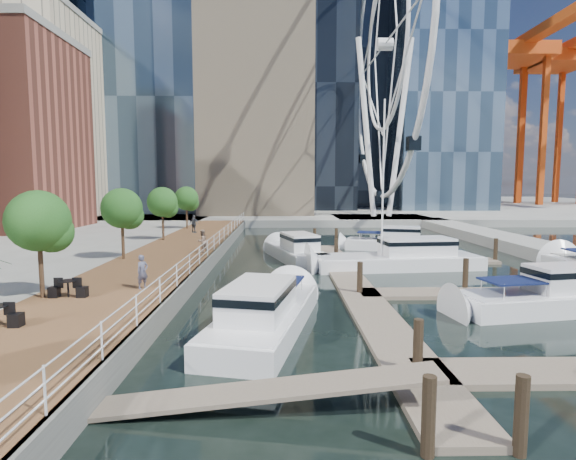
% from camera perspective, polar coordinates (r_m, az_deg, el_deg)
% --- Properties ---
extents(ground, '(520.00, 520.00, 0.00)m').
position_cam_1_polar(ground, '(16.21, 3.32, -15.31)').
color(ground, black).
rests_on(ground, ground).
extents(boardwalk, '(6.00, 60.00, 1.00)m').
position_cam_1_polar(boardwalk, '(31.53, -15.39, -4.13)').
color(boardwalk, brown).
rests_on(boardwalk, ground).
extents(seawall, '(0.25, 60.00, 1.00)m').
position_cam_1_polar(seawall, '(30.93, -9.98, -4.20)').
color(seawall, '#595954').
rests_on(seawall, ground).
extents(land_far, '(200.00, 114.00, 1.00)m').
position_cam_1_polar(land_far, '(117.20, -0.40, 3.23)').
color(land_far, gray).
rests_on(land_far, ground).
extents(breakwater, '(4.00, 60.00, 1.00)m').
position_cam_1_polar(breakwater, '(41.31, 29.89, -2.38)').
color(breakwater, gray).
rests_on(breakwater, ground).
extents(pier, '(14.00, 12.00, 1.00)m').
position_cam_1_polar(pier, '(68.97, 11.74, 1.27)').
color(pier, gray).
rests_on(pier, ground).
extents(railing, '(0.10, 60.00, 1.05)m').
position_cam_1_polar(railing, '(30.78, -10.20, -2.32)').
color(railing, white).
rests_on(railing, boardwalk).
extents(floating_docks, '(16.00, 34.00, 2.60)m').
position_cam_1_polar(floating_docks, '(27.20, 18.76, -5.82)').
color(floating_docks, '#6D6051').
rests_on(floating_docks, ground).
extents(ferris_wheel, '(5.80, 45.60, 47.80)m').
position_cam_1_polar(ferris_wheel, '(71.63, 12.19, 21.99)').
color(ferris_wheel, white).
rests_on(ferris_wheel, ground).
extents(port_cranes, '(40.00, 52.00, 38.00)m').
position_cam_1_polar(port_cranes, '(131.15, 31.36, 11.20)').
color(port_cranes, '#D84C14').
rests_on(port_cranes, ground).
extents(street_trees, '(2.60, 42.60, 4.60)m').
position_cam_1_polar(street_trees, '(30.86, -20.36, 2.59)').
color(street_trees, '#3F2B1C').
rests_on(street_trees, ground).
extents(yacht_foreground, '(9.63, 4.07, 2.15)m').
position_cam_1_polar(yacht_foreground, '(24.08, 30.07, -9.01)').
color(yacht_foreground, silver).
rests_on(yacht_foreground, ground).
extents(pedestrian_near, '(0.66, 0.69, 1.59)m').
position_cam_1_polar(pedestrian_near, '(21.97, -17.99, -5.07)').
color(pedestrian_near, '#47495F').
rests_on(pedestrian_near, boardwalk).
extents(pedestrian_mid, '(0.98, 1.01, 1.64)m').
position_cam_1_polar(pedestrian_mid, '(32.34, -10.84, -1.41)').
color(pedestrian_mid, '#8A705F').
rests_on(pedestrian_mid, boardwalk).
extents(pedestrian_far, '(1.15, 0.87, 1.81)m').
position_cam_1_polar(pedestrian_far, '(45.71, -11.84, 0.77)').
color(pedestrian_far, '#363B44').
rests_on(pedestrian_far, boardwalk).
extents(moored_yachts, '(24.69, 37.82, 11.50)m').
position_cam_1_polar(moored_yachts, '(30.13, 15.45, -5.56)').
color(moored_yachts, silver).
rests_on(moored_yachts, ground).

